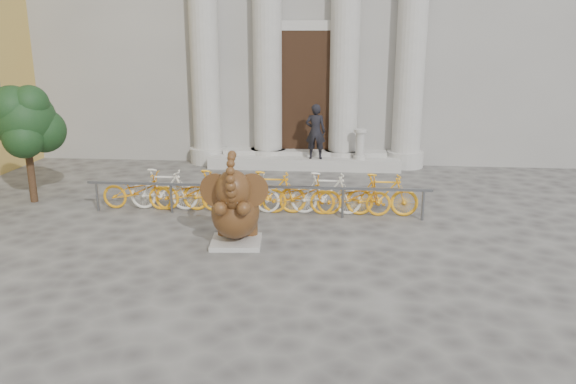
# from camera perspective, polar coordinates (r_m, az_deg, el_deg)

# --- Properties ---
(ground) EXTENTS (80.00, 80.00, 0.00)m
(ground) POSITION_cam_1_polar(r_m,az_deg,el_deg) (9.04, -2.42, -10.82)
(ground) COLOR #474442
(ground) RESTS_ON ground
(entrance_steps) EXTENTS (6.00, 1.20, 0.36)m
(entrance_steps) POSITION_cam_1_polar(r_m,az_deg,el_deg) (17.88, 1.65, 3.10)
(entrance_steps) COLOR #A8A59E
(entrance_steps) RESTS_ON ground
(elephant_statue) EXTENTS (1.31, 1.49, 1.97)m
(elephant_statue) POSITION_cam_1_polar(r_m,az_deg,el_deg) (11.04, -5.38, -1.92)
(elephant_statue) COLOR #A8A59E
(elephant_statue) RESTS_ON ground
(bike_rack) EXTENTS (8.00, 0.53, 1.00)m
(bike_rack) POSITION_cam_1_polar(r_m,az_deg,el_deg) (13.17, -3.20, 0.03)
(bike_rack) COLOR slate
(bike_rack) RESTS_ON ground
(tree) EXTENTS (1.68, 1.53, 2.91)m
(tree) POSITION_cam_1_polar(r_m,az_deg,el_deg) (15.10, -25.12, 6.51)
(tree) COLOR #332114
(tree) RESTS_ON ground
(pedestrian) EXTENTS (0.64, 0.44, 1.69)m
(pedestrian) POSITION_cam_1_polar(r_m,az_deg,el_deg) (17.32, 2.81, 6.15)
(pedestrian) COLOR black
(pedestrian) RESTS_ON entrance_steps
(balustrade_post) EXTENTS (0.38, 0.38, 0.93)m
(balustrade_post) POSITION_cam_1_polar(r_m,az_deg,el_deg) (17.43, 7.31, 4.71)
(balustrade_post) COLOR #A8A59E
(balustrade_post) RESTS_ON entrance_steps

